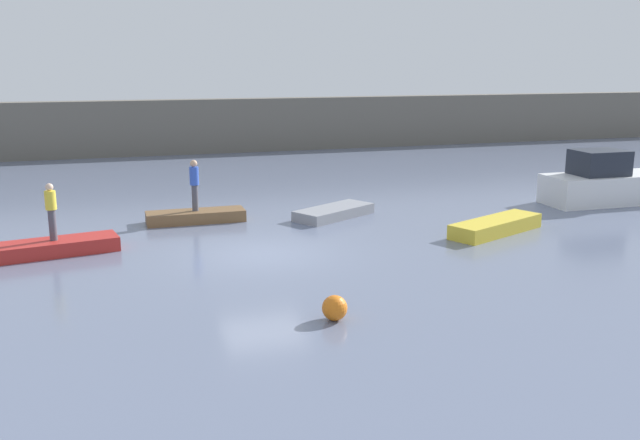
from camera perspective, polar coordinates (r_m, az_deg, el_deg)
The scene contains 10 objects.
ground_plane at distance 20.70m, azimuth -4.70°, elevation -2.80°, with size 120.00×120.00×0.00m, color slate.
embankment_wall at distance 43.35m, azimuth -11.59°, elevation 7.47°, with size 80.00×1.20×3.27m, color #666056.
motorboat at distance 30.39m, azimuth 23.06°, elevation 2.77°, with size 6.37×2.00×2.14m.
rowboat_red at distance 22.00m, azimuth -20.89°, elevation -2.09°, with size 3.61×1.13×0.43m, color red.
rowboat_brown at distance 25.03m, azimuth -10.12°, elevation 0.30°, with size 3.43×1.04×0.41m, color brown.
rowboat_grey at distance 25.39m, azimuth 1.15°, elevation 0.64°, with size 3.14×1.25×0.37m, color gray.
rowboat_yellow at distance 23.77m, azimuth 14.19°, elevation -0.49°, with size 3.77×1.09×0.48m, color gold.
person_yellow_shirt at distance 21.75m, azimuth -21.13°, elevation 0.86°, with size 0.32×0.32×1.70m.
person_blue_shirt at distance 24.79m, azimuth -10.24°, elevation 3.05°, with size 0.32×0.32×1.81m.
mooring_buoy at distance 15.46m, azimuth 1.21°, elevation -7.20°, with size 0.57×0.57×0.57m, color orange.
Camera 1 is at (-4.24, -19.46, 5.63)m, focal length 39.12 mm.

